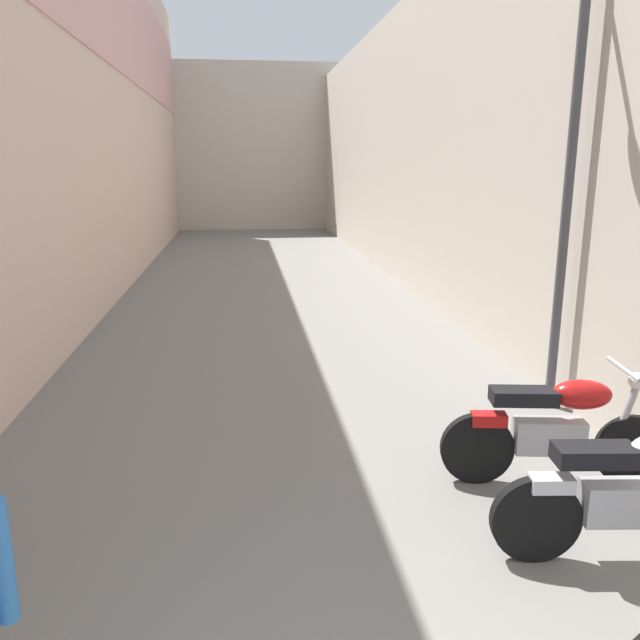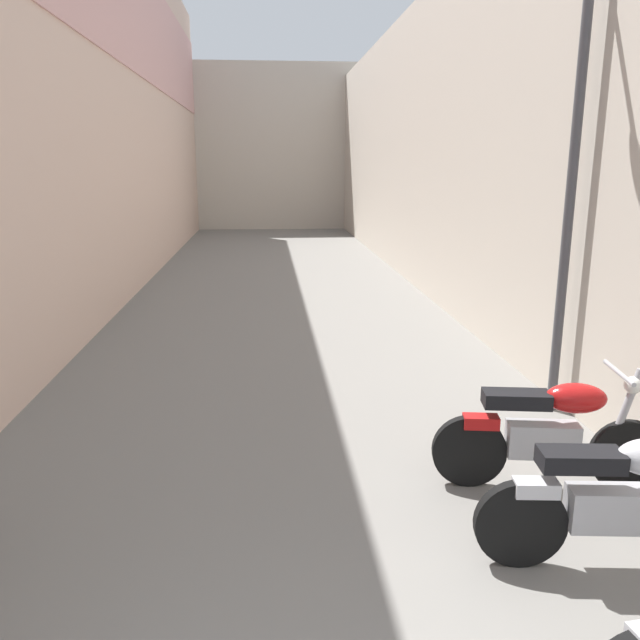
# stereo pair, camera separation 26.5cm
# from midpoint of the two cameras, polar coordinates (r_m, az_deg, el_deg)

# --- Properties ---
(ground_plane) EXTENTS (41.47, 41.47, 0.00)m
(ground_plane) POSITION_cam_midpoint_polar(r_m,az_deg,el_deg) (11.37, -2.73, 0.73)
(ground_plane) COLOR slate
(building_left) EXTENTS (0.45, 25.47, 7.88)m
(building_left) POSITION_cam_midpoint_polar(r_m,az_deg,el_deg) (13.38, -17.55, 19.28)
(building_left) COLOR beige
(building_left) RESTS_ON ground
(building_right) EXTENTS (0.45, 25.47, 5.87)m
(building_right) POSITION_cam_midpoint_polar(r_m,az_deg,el_deg) (13.53, 10.56, 15.14)
(building_right) COLOR beige
(building_right) RESTS_ON ground
(building_far_end) EXTENTS (8.83, 2.00, 6.37)m
(building_far_end) POSITION_cam_midpoint_polar(r_m,az_deg,el_deg) (26.81, -4.16, 15.12)
(building_far_end) COLOR beige
(building_far_end) RESTS_ON ground
(motorcycle_third) EXTENTS (1.85, 0.58, 1.04)m
(motorcycle_third) POSITION_cam_midpoint_polar(r_m,az_deg,el_deg) (4.70, 26.98, -13.99)
(motorcycle_third) COLOR black
(motorcycle_third) RESTS_ON ground
(motorcycle_fourth) EXTENTS (1.84, 0.58, 1.04)m
(motorcycle_fourth) POSITION_cam_midpoint_polar(r_m,az_deg,el_deg) (5.53, 21.29, -9.22)
(motorcycle_fourth) COLOR black
(motorcycle_fourth) RESTS_ON ground
(street_lamp) EXTENTS (0.79, 0.18, 4.39)m
(street_lamp) POSITION_cam_midpoint_polar(r_m,az_deg,el_deg) (6.91, 22.10, 12.93)
(street_lamp) COLOR #47474C
(street_lamp) RESTS_ON ground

